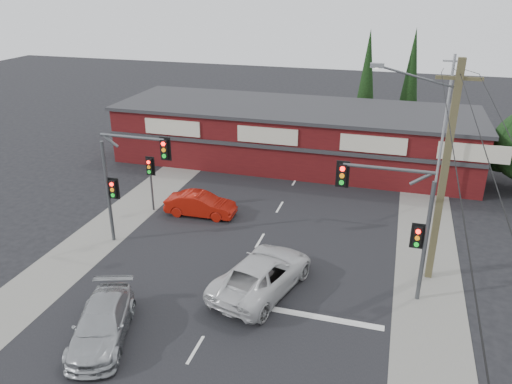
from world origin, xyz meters
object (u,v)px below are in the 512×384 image
(shop_building, at_px, (294,134))
(utility_pole, at_px, (442,168))
(silver_suv, at_px, (102,324))
(red_sedan, at_px, (201,204))
(white_suv, at_px, (262,274))

(shop_building, bearing_deg, utility_pole, -56.24)
(silver_suv, xyz_separation_m, shop_building, (2.67, 22.11, 1.44))
(silver_suv, height_order, shop_building, shop_building)
(red_sedan, bearing_deg, utility_pole, -105.76)
(white_suv, xyz_separation_m, utility_pole, (7.03, 3.17, 4.59))
(white_suv, bearing_deg, silver_suv, 59.85)
(red_sedan, relative_size, shop_building, 0.15)
(silver_suv, height_order, utility_pole, utility_pole)
(silver_suv, bearing_deg, white_suv, 26.01)
(white_suv, relative_size, red_sedan, 1.40)
(silver_suv, height_order, red_sedan, silver_suv)
(white_suv, height_order, utility_pole, utility_pole)
(shop_building, bearing_deg, silver_suv, -96.89)
(silver_suv, distance_m, red_sedan, 11.29)
(red_sedan, height_order, utility_pole, utility_pole)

